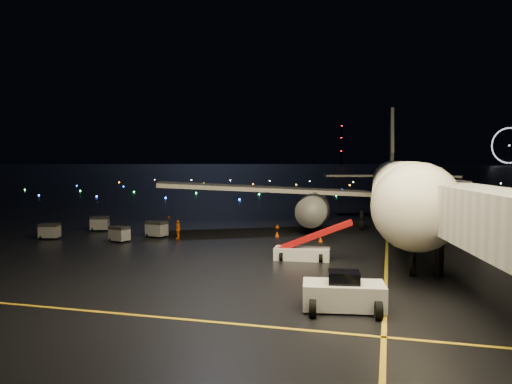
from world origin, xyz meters
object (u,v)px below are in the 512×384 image
Objects in this scene: pushback_tug at (344,290)px; crew_c at (178,230)px; airliner at (398,159)px; belt_loader at (302,240)px; baggage_cart_0 at (119,234)px; baggage_cart_3 at (50,231)px; baggage_cart_2 at (100,224)px; baggage_cart_1 at (157,229)px.

crew_c is (-18.35, 19.86, -0.08)m from pushback_tug.
belt_loader is (-7.59, -21.32, -6.59)m from airliner.
baggage_cart_0 is 0.97× the size of baggage_cart_3.
baggage_cart_2 is (-32.35, -11.17, -7.32)m from airliner.
airliner is at bearing 11.41° from baggage_cart_3.
belt_loader reaches higher than baggage_cart_0.
baggage_cart_1 is 8.70m from baggage_cart_2.
baggage_cart_3 is at bearing -125.43° from baggage_cart_2.
airliner is 28.67m from baggage_cart_1.
baggage_cart_1 is at bearing 73.21° from baggage_cart_0.
belt_loader is at bearing -43.42° from baggage_cart_2.
airliner is 30.48× the size of crew_c.
belt_loader reaches higher than baggage_cart_2.
crew_c is at bearing -0.19° from baggage_cart_3.
belt_loader is 3.48× the size of baggage_cart_3.
baggage_cart_0 is at bearing -148.14° from airliner.
baggage_cart_1 reaches higher than baggage_cart_2.
baggage_cart_1 is at bearing -38.57° from baggage_cart_2.
pushback_tug is 0.67× the size of belt_loader.
airliner reaches higher than baggage_cart_0.
baggage_cart_2 is at bearing -110.54° from crew_c.
baggage_cart_2 is (-6.10, 6.22, 0.07)m from baggage_cart_0.
airliner is 26.71m from crew_c.
belt_loader is 3.60× the size of baggage_cart_0.
crew_c is at bearing 49.48° from baggage_cart_0.
baggage_cart_2 is at bearing 148.99° from baggage_cart_0.
belt_loader reaches higher than baggage_cart_3.
baggage_cart_0 is 4.23m from baggage_cart_1.
airliner is 34.83m from pushback_tug.
baggage_cart_2 is at bearing 133.51° from pushback_tug.
baggage_cart_0 is 0.92× the size of baggage_cart_2.
belt_loader is at bearing 100.77° from pushback_tug.
baggage_cart_0 is at bearing -60.54° from crew_c.
belt_loader reaches higher than baggage_cart_1.
pushback_tug reaches higher than baggage_cart_3.
baggage_cart_0 is at bearing 163.92° from belt_loader.
baggage_cart_3 is at bearing -154.28° from airliner.
baggage_cart_3 is (-9.94, -3.83, -0.05)m from baggage_cart_1.
crew_c is 1.06× the size of baggage_cart_0.
crew_c reaches higher than baggage_cart_3.
pushback_tug is at bearing -21.09° from baggage_cart_0.
belt_loader is (-4.42, 12.62, 0.54)m from pushback_tug.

